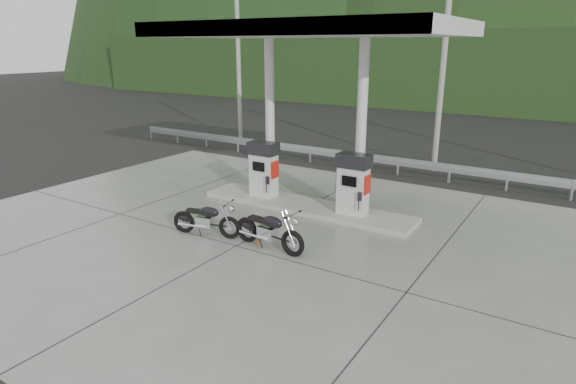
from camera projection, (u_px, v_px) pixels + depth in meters
The scene contains 17 objects.
ground at pixel (259, 234), 13.14m from camera, with size 160.00×160.00×0.00m, color black.
forecourt_apron at pixel (259, 234), 13.14m from camera, with size 18.00×14.00×0.02m, color slate.
pump_island at pixel (306, 206), 15.13m from camera, with size 7.00×1.40×0.15m, color #9F9D94.
gas_pump_left at pixel (264, 169), 15.66m from camera, with size 0.95×0.55×1.80m, color silver, non-canonical shape.
gas_pump_right at pixel (353, 184), 14.02m from camera, with size 0.95×0.55×1.80m, color silver, non-canonical shape.
canopy_column_left at pixel (270, 119), 15.51m from camera, with size 0.30×0.30×5.00m, color silver.
canopy_column_right at pixel (361, 128), 13.87m from camera, with size 0.30×0.30×5.00m, color silver.
canopy_roof at pixel (308, 29), 13.57m from camera, with size 8.50×5.00×0.40m, color silver.
guardrail at pixel (375, 155), 19.38m from camera, with size 26.00×0.16×1.42m, color #9EA2A6, non-canonical shape.
road at pixel (403, 155), 22.41m from camera, with size 60.00×7.00×0.01m, color black.
utility_pole_a at pixel (239, 65), 23.72m from camera, with size 0.22×0.22×8.00m, color gray.
utility_pole_b at pixel (443, 70), 18.60m from camera, with size 0.22×0.22×8.00m, color gray.
tree_band at pixel (490, 71), 36.45m from camera, with size 80.00×6.00×6.00m, color black.
forested_hills at pixel (533, 84), 61.52m from camera, with size 100.00×40.00×140.00m, color black, non-canonical shape.
motorcycle_left at pixel (269, 231), 12.04m from camera, with size 2.02×0.64×0.96m, color black, non-canonical shape.
motorcycle_right at pixel (206, 220), 12.90m from camera, with size 1.86×0.59×0.88m, color black, non-canonical shape.
duck at pixel (257, 237), 12.51m from camera, with size 0.45×0.13×0.33m, color brown, non-canonical shape.
Camera 1 is at (7.22, -9.88, 4.98)m, focal length 30.00 mm.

